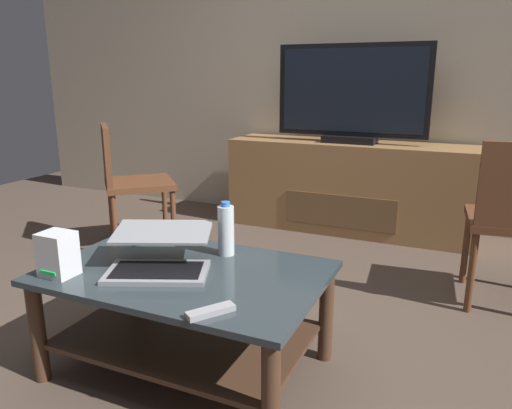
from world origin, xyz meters
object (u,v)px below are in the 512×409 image
Objects in this scene: television at (352,96)px; tv_remote at (211,311)px; media_cabinet at (348,187)px; laptop at (160,255)px; router_box at (58,254)px; water_bottle_near at (226,230)px; coffee_table at (186,301)px; cell_phone at (140,239)px; side_chair at (128,178)px.

television reaches higher than tv_remote.
media_cabinet is 2.38m from tv_remote.
router_box reaches higher than laptop.
television is 2.28× the size of laptop.
laptop is 2.11× the size of water_bottle_near.
coffee_table is 4.65× the size of water_bottle_near.
router_box is at bearing -148.85° from tv_remote.
laptop is at bearing -36.61° from cell_phone.
laptop is 0.44m from tv_remote.
media_cabinet reaches higher than water_bottle_near.
coffee_table is at bearing -107.06° from water_bottle_near.
television reaches higher than laptop.
cell_phone is at bearing -49.06° from side_chair.
television reaches higher than router_box.
media_cabinet is 1.63m from side_chair.
television is at bearing 79.16° from cell_phone.
television is at bearing 38.04° from side_chair.
laptop is at bearing -159.32° from coffee_table.
media_cabinet is at bearing 127.85° from tv_remote.
router_box is (-0.53, -2.34, 0.18)m from media_cabinet.
cell_phone is at bearing 139.04° from laptop.
water_bottle_near is at bearing 4.75° from cell_phone.
router_box is 1.05× the size of tv_remote.
router_box is 0.68m from tv_remote.
television is (0.13, 2.08, 0.72)m from coffee_table.
laptop is at bearing -95.86° from media_cabinet.
television is 2.43m from router_box.
coffee_table is 6.67× the size of tv_remote.
television is at bearing 127.88° from tv_remote.
side_chair is at bearing 135.28° from cell_phone.
side_chair is at bearing 170.31° from tv_remote.
water_bottle_near is (0.07, 0.22, 0.24)m from coffee_table.
media_cabinet is 2.15m from laptop.
laptop is at bearing -95.92° from television.
side_chair is at bearing 136.22° from coffee_table.
router_box is 0.74× the size of water_bottle_near.
router_box is (-0.31, -0.20, 0.03)m from laptop.
router_box is (0.73, -1.33, 0.02)m from side_chair.
tv_remote is at bearing -45.77° from coffee_table.
cell_phone is (-0.44, -0.00, -0.10)m from water_bottle_near.
laptop is at bearing -179.36° from tv_remote.
media_cabinet is at bearing 79.33° from cell_phone.
water_bottle_near is (-0.06, -1.88, 0.20)m from media_cabinet.
cell_phone is at bearing 150.43° from coffee_table.
coffee_table is 2.20× the size of laptop.
water_bottle_near is (1.20, -0.87, 0.05)m from side_chair.
side_chair is 1.16m from cell_phone.
tv_remote reaches higher than cell_phone.
side_chair is 5.30× the size of tv_remote.
coffee_table is at bearing 30.34° from router_box.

